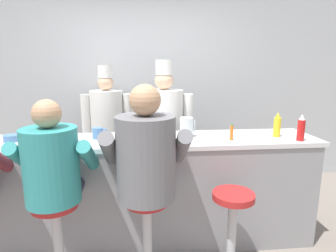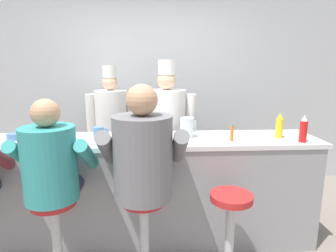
% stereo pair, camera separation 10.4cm
% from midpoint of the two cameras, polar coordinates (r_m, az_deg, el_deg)
% --- Properties ---
extents(wall_back, '(10.00, 0.06, 2.70)m').
position_cam_midpoint_polar(wall_back, '(3.97, -5.96, 7.61)').
color(wall_back, '#B2B7BC').
rests_on(wall_back, ground_plane).
extents(diner_counter, '(3.15, 0.59, 1.01)m').
position_cam_midpoint_polar(diner_counter, '(2.72, -5.70, -12.94)').
color(diner_counter, gray).
rests_on(diner_counter, ground_plane).
extents(ketchup_bottle_red, '(0.06, 0.06, 0.24)m').
position_cam_midpoint_polar(ketchup_bottle_red, '(2.69, 24.43, -0.44)').
color(ketchup_bottle_red, red).
rests_on(ketchup_bottle_red, diner_counter).
extents(mustard_bottle_yellow, '(0.06, 0.06, 0.23)m').
position_cam_midpoint_polar(mustard_bottle_yellow, '(2.76, 20.30, 0.11)').
color(mustard_bottle_yellow, yellow).
rests_on(mustard_bottle_yellow, diner_counter).
extents(hot_sauce_bottle_orange, '(0.03, 0.03, 0.14)m').
position_cam_midpoint_polar(hot_sauce_bottle_orange, '(2.52, 11.63, -1.33)').
color(hot_sauce_bottle_orange, orange).
rests_on(hot_sauce_bottle_orange, diner_counter).
extents(water_pitcher_clear, '(0.14, 0.12, 0.18)m').
position_cam_midpoint_polar(water_pitcher_clear, '(2.58, 2.64, -0.25)').
color(water_pitcher_clear, silver).
rests_on(water_pitcher_clear, diner_counter).
extents(breakfast_plate, '(0.22, 0.22, 0.04)m').
position_cam_midpoint_polar(breakfast_plate, '(2.72, -26.29, -2.58)').
color(breakfast_plate, white).
rests_on(breakfast_plate, diner_counter).
extents(cereal_bowl, '(0.13, 0.13, 0.06)m').
position_cam_midpoint_polar(cereal_bowl, '(2.82, -30.16, -2.14)').
color(cereal_bowl, '#4C7FB7').
rests_on(cereal_bowl, diner_counter).
extents(coffee_mug_blue, '(0.14, 0.09, 0.10)m').
position_cam_midpoint_polar(coffee_mug_blue, '(2.63, -15.13, -1.38)').
color(coffee_mug_blue, '#4C7AB2').
rests_on(coffee_mug_blue, diner_counter).
extents(coffee_mug_white, '(0.14, 0.09, 0.08)m').
position_cam_midpoint_polar(coffee_mug_white, '(2.42, -20.65, -3.06)').
color(coffee_mug_white, white).
rests_on(coffee_mug_white, diner_counter).
extents(diner_seated_teal, '(0.57, 0.56, 1.44)m').
position_cam_midpoint_polar(diner_seated_teal, '(2.19, -23.55, -8.34)').
color(diner_seated_teal, '#B2B5BA').
rests_on(diner_seated_teal, ground_plane).
extents(diner_seated_grey, '(0.65, 0.64, 1.53)m').
position_cam_midpoint_polar(diner_seated_grey, '(2.07, -5.91, -7.19)').
color(diner_seated_grey, '#B2B5BA').
rests_on(diner_seated_grey, ground_plane).
extents(empty_stool_round, '(0.32, 0.32, 0.71)m').
position_cam_midpoint_polar(empty_stool_round, '(2.34, 11.60, -18.41)').
color(empty_stool_round, '#B2B5BA').
rests_on(empty_stool_round, ground_plane).
extents(cook_in_whites_near, '(0.65, 0.42, 1.67)m').
position_cam_midpoint_polar(cook_in_whites_near, '(3.77, -12.99, 0.47)').
color(cook_in_whites_near, '#232328').
rests_on(cook_in_whites_near, ground_plane).
extents(cook_in_whites_far, '(0.67, 0.43, 1.72)m').
position_cam_midpoint_polar(cook_in_whites_far, '(3.22, -1.73, -0.62)').
color(cook_in_whites_far, '#232328').
rests_on(cook_in_whites_far, ground_plane).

